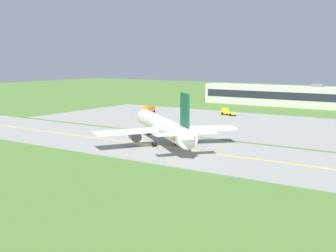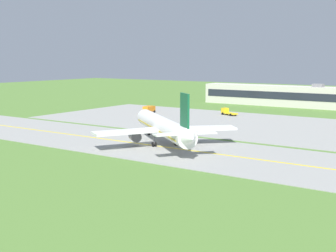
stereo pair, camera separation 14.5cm
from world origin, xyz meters
name	(u,v)px [view 1 (the left image)]	position (x,y,z in m)	size (l,w,h in m)	color
ground_plane	(145,145)	(0.00, 0.00, 0.00)	(500.00, 500.00, 0.00)	#517A33
taxiway_strip	(145,145)	(0.00, 0.00, 0.05)	(240.00, 28.00, 0.10)	gray
apron_pad	(260,125)	(10.00, 42.00, 0.05)	(140.00, 52.00, 0.10)	gray
taxiway_centreline	(145,144)	(0.00, 0.00, 0.11)	(220.00, 0.60, 0.01)	yellow
airplane_lead	(164,127)	(3.71, 2.13, 4.13)	(33.12, 29.42, 12.70)	white
service_truck_baggage	(227,112)	(-8.83, 58.37, 1.18)	(6.70, 4.33, 2.59)	yellow
service_truck_fuel	(149,109)	(-34.22, 47.79, 1.53)	(3.08, 6.25, 2.60)	orange
terminal_building	(284,96)	(-3.47, 98.36, 4.13)	(67.70, 9.47, 9.42)	beige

